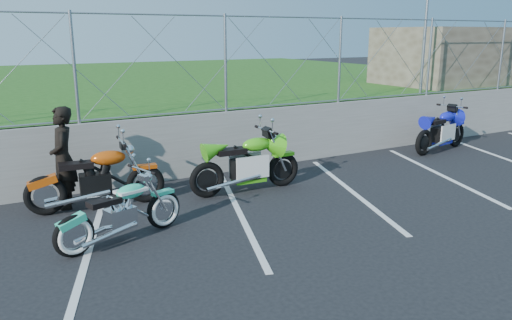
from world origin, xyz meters
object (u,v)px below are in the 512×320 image
cruiser_turquoise (123,214)px  sportbike_blue (442,132)px  naked_orange (99,181)px  person_standing (63,158)px  sportbike_green (248,166)px

cruiser_turquoise → sportbike_blue: bearing=-4.8°
naked_orange → person_standing: (-0.48, 0.35, 0.38)m
cruiser_turquoise → sportbike_blue: size_ratio=0.91×
cruiser_turquoise → sportbike_green: bearing=7.5°
naked_orange → sportbike_green: bearing=-2.9°
cruiser_turquoise → sportbike_green: 2.91m
person_standing → naked_orange: bearing=63.1°
naked_orange → sportbike_blue: naked_orange is taller
sportbike_green → person_standing: person_standing is taller
cruiser_turquoise → sportbike_blue: 8.74m
person_standing → cruiser_turquoise: bearing=22.5°
sportbike_blue → person_standing: (-9.03, 0.19, 0.38)m
cruiser_turquoise → sportbike_blue: (8.56, 1.73, 0.08)m
sportbike_blue → sportbike_green: bearing=175.0°
naked_orange → sportbike_green: size_ratio=1.02×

